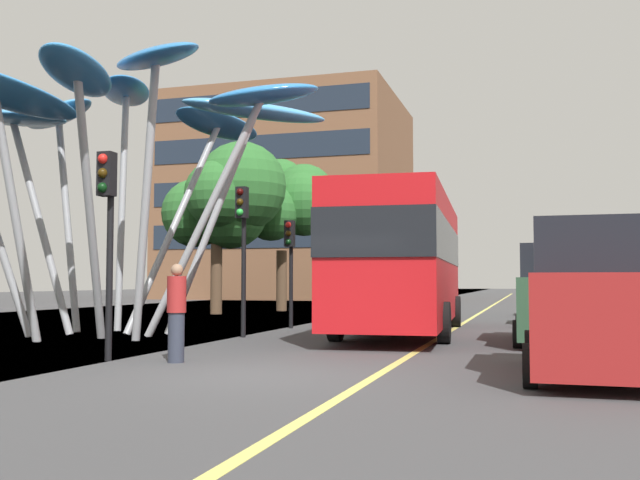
{
  "coord_description": "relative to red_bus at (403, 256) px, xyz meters",
  "views": [
    {
      "loc": [
        3.98,
        -10.32,
        1.44
      ],
      "look_at": [
        -1.32,
        7.43,
        2.5
      ],
      "focal_mm": 40.1,
      "sensor_mm": 36.0,
      "label": 1
    }
  ],
  "objects": [
    {
      "name": "traffic_light_kerb_near",
      "position": [
        -3.94,
        -8.17,
        0.62
      ],
      "size": [
        0.28,
        0.42,
        3.77
      ],
      "color": "black",
      "rests_on": "ground"
    },
    {
      "name": "car_parked_near",
      "position": [
        4.26,
        -7.97,
        -1.02
      ],
      "size": [
        2.0,
        4.29,
        2.33
      ],
      "color": "maroon",
      "rests_on": "ground"
    },
    {
      "name": "traffic_light_kerb_far",
      "position": [
        -3.69,
        -2.51,
        0.67
      ],
      "size": [
        0.28,
        0.42,
        3.84
      ],
      "color": "black",
      "rests_on": "ground"
    },
    {
      "name": "tree_pavement_near",
      "position": [
        -9.33,
        9.09,
        2.94
      ],
      "size": [
        5.76,
        4.39,
        7.48
      ],
      "color": "brown",
      "rests_on": "ground"
    },
    {
      "name": "car_parked_far",
      "position": [
        4.44,
        4.78,
        -1.06
      ],
      "size": [
        2.07,
        3.89,
        2.23
      ],
      "color": "#2D5138",
      "rests_on": "ground"
    },
    {
      "name": "leaf_sculpture",
      "position": [
        -7.29,
        -2.69,
        3.84
      ],
      "size": [
        11.54,
        11.5,
        7.69
      ],
      "color": "#9EA0A5",
      "rests_on": "ground"
    },
    {
      "name": "backdrop_building",
      "position": [
        -16.04,
        37.35,
        6.1
      ],
      "size": [
        18.17,
        15.7,
        16.41
      ],
      "color": "brown",
      "rests_on": "ground"
    },
    {
      "name": "car_side_street",
      "position": [
        4.44,
        10.83,
        -1.11
      ],
      "size": [
        2.01,
        3.87,
        2.14
      ],
      "color": "silver",
      "rests_on": "ground"
    },
    {
      "name": "red_bus",
      "position": [
        0.0,
        0.0,
        0.0
      ],
      "size": [
        3.24,
        10.7,
        3.86
      ],
      "color": "red",
      "rests_on": "ground"
    },
    {
      "name": "car_parked_mid",
      "position": [
        3.96,
        -2.06,
        -1.05
      ],
      "size": [
        1.96,
        4.37,
        2.26
      ],
      "color": "#2D5138",
      "rests_on": "ground"
    },
    {
      "name": "traffic_light_island_mid",
      "position": [
        -3.66,
        1.12,
        0.27
      ],
      "size": [
        0.28,
        0.42,
        3.27
      ],
      "color": "black",
      "rests_on": "ground"
    },
    {
      "name": "tree_pavement_far",
      "position": [
        -7.61,
        13.09,
        3.19
      ],
      "size": [
        4.33,
        4.68,
        7.49
      ],
      "color": "brown",
      "rests_on": "ground"
    },
    {
      "name": "ground",
      "position": [
        -1.27,
        -9.06,
        -2.16
      ],
      "size": [
        120.0,
        240.0,
        0.1
      ],
      "color": "#424244"
    },
    {
      "name": "pedestrian",
      "position": [
        -2.65,
        -7.94,
        -1.23
      ],
      "size": [
        0.34,
        0.34,
        1.74
      ],
      "color": "#2D3342",
      "rests_on": "ground"
    }
  ]
}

